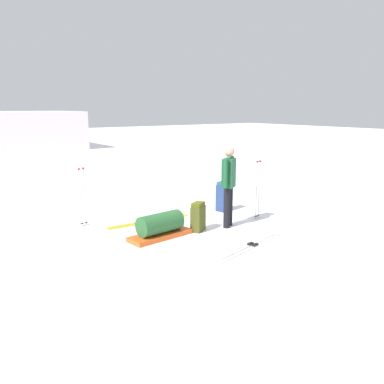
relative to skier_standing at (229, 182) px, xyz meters
The scene contains 9 objects.
ground_plane 1.24m from the skier_standing, 129.03° to the left, with size 80.00×80.00×0.00m, color white.
skier_standing is the anchor object (origin of this frame).
ski_pair_near 1.59m from the skier_standing, 109.69° to the right, with size 1.79×0.59×0.05m.
ski_pair_far 1.97m from the skier_standing, 133.50° to the left, with size 1.97×0.21×0.05m.
backpack_large_dark 0.97m from the skier_standing, behind, with size 0.38×0.34×0.60m.
backpack_bright 1.43m from the skier_standing, 54.39° to the left, with size 0.37×0.32×0.72m.
ski_poles_planted_near 0.98m from the skier_standing, ahead, with size 0.18×0.10×1.33m.
ski_poles_planted_far 3.08m from the skier_standing, 143.60° to the left, with size 0.17×0.10×1.25m.
gear_sled 1.73m from the skier_standing, behind, with size 1.33×0.60×0.49m.
Camera 1 is at (-4.83, -6.79, 2.48)m, focal length 37.25 mm.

